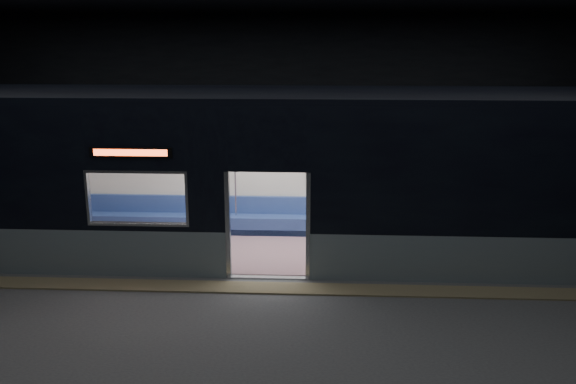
{
  "coord_description": "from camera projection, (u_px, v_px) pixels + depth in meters",
  "views": [
    {
      "loc": [
        0.93,
        -9.59,
        4.42
      ],
      "look_at": [
        0.31,
        2.3,
        1.35
      ],
      "focal_mm": 38.0,
      "sensor_mm": 36.0,
      "label": 1
    }
  ],
  "objects": [
    {
      "name": "passenger",
      "position": [
        365.0,
        202.0,
        13.55
      ],
      "size": [
        0.45,
        0.73,
        1.41
      ],
      "rotation": [
        0.0,
        0.0,
        -0.16
      ],
      "color": "black",
      "rests_on": "metro_car"
    },
    {
      "name": "metro_car",
      "position": [
        274.0,
        166.0,
        12.42
      ],
      "size": [
        18.0,
        3.04,
        3.35
      ],
      "color": "gray",
      "rests_on": "station_floor"
    },
    {
      "name": "station_envelope",
      "position": [
        261.0,
        85.0,
        9.51
      ],
      "size": [
        24.0,
        14.0,
        5.0
      ],
      "color": "black",
      "rests_on": "station_floor"
    },
    {
      "name": "handbag",
      "position": [
        364.0,
        211.0,
        13.36
      ],
      "size": [
        0.35,
        0.32,
        0.14
      ],
      "primitive_type": "cube",
      "rotation": [
        0.0,
        0.0,
        0.35
      ],
      "color": "black",
      "rests_on": "passenger"
    },
    {
      "name": "transit_map",
      "position": [
        332.0,
        169.0,
        13.71
      ],
      "size": [
        1.05,
        0.03,
        0.68
      ],
      "primitive_type": "cube",
      "color": "white",
      "rests_on": "metro_car"
    },
    {
      "name": "tactile_strip",
      "position": [
        266.0,
        288.0,
        10.95
      ],
      "size": [
        22.8,
        0.5,
        0.03
      ],
      "primitive_type": "cube",
      "color": "#8C7F59",
      "rests_on": "station_floor"
    },
    {
      "name": "station_floor",
      "position": [
        263.0,
        302.0,
        10.42
      ],
      "size": [
        24.0,
        14.0,
        0.01
      ],
      "primitive_type": "cube",
      "color": "#47494C",
      "rests_on": "ground"
    }
  ]
}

